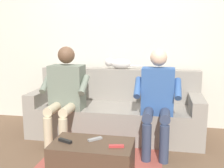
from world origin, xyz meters
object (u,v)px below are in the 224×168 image
object	(u,v)px
couch	(116,112)
cat_on_backrest	(118,63)
remote_gray	(95,139)
remote_black	(65,141)
coffee_table	(92,161)
person_left_seated	(157,96)
person_right_seated	(65,90)
remote_red	(116,146)

from	to	relation	value
couch	cat_on_backrest	distance (m)	0.67
cat_on_backrest	remote_gray	bearing A→B (deg)	90.82
cat_on_backrest	remote_black	size ratio (longest dim) A/B	3.62
coffee_table	remote_black	world-z (taller)	remote_black
coffee_table	person_left_seated	distance (m)	1.05
remote_black	coffee_table	bearing A→B (deg)	29.88
coffee_table	person_right_seated	size ratio (longest dim) A/B	0.63
coffee_table	person_right_seated	world-z (taller)	person_right_seated
cat_on_backrest	remote_gray	xyz separation A→B (m)	(-0.02, 1.37, -0.56)
couch	remote_gray	size ratio (longest dim) A/B	15.91
couch	remote_gray	distance (m)	1.13
person_left_seated	cat_on_backrest	world-z (taller)	person_left_seated
coffee_table	remote_black	size ratio (longest dim) A/B	5.15
couch	coffee_table	distance (m)	1.20
remote_gray	person_left_seated	bearing A→B (deg)	-171.04
couch	remote_red	distance (m)	1.27
remote_gray	person_right_seated	bearing A→B (deg)	-96.60
cat_on_backrest	person_right_seated	bearing A→B (deg)	49.44
person_right_seated	remote_red	xyz separation A→B (m)	(-0.78, 0.86, -0.29)
couch	person_right_seated	distance (m)	0.76
couch	remote_black	size ratio (longest dim) A/B	15.41
cat_on_backrest	couch	bearing A→B (deg)	92.72
couch	remote_black	xyz separation A→B (m)	(0.24, 1.22, 0.07)
coffee_table	person_right_seated	distance (m)	1.09
person_right_seated	remote_red	distance (m)	1.20
remote_gray	remote_red	world-z (taller)	remote_red
couch	person_right_seated	world-z (taller)	person_right_seated
remote_gray	remote_black	bearing A→B (deg)	-22.26
coffee_table	person_right_seated	xyz separation A→B (m)	(0.55, -0.81, 0.47)
coffee_table	remote_red	bearing A→B (deg)	167.07
person_right_seated	remote_black	world-z (taller)	person_right_seated
person_left_seated	person_right_seated	xyz separation A→B (m)	(1.10, -0.03, 0.02)
person_right_seated	remote_gray	bearing A→B (deg)	126.97
couch	cat_on_backrest	world-z (taller)	cat_on_backrest
person_left_seated	person_right_seated	world-z (taller)	person_right_seated
person_right_seated	coffee_table	bearing A→B (deg)	124.14
cat_on_backrest	remote_red	xyz separation A→B (m)	(-0.24, 1.49, -0.56)
couch	coffee_table	world-z (taller)	couch
cat_on_backrest	remote_black	world-z (taller)	cat_on_backrest
coffee_table	cat_on_backrest	distance (m)	1.62
remote_red	couch	bearing A→B (deg)	88.35
couch	person_left_seated	world-z (taller)	person_left_seated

